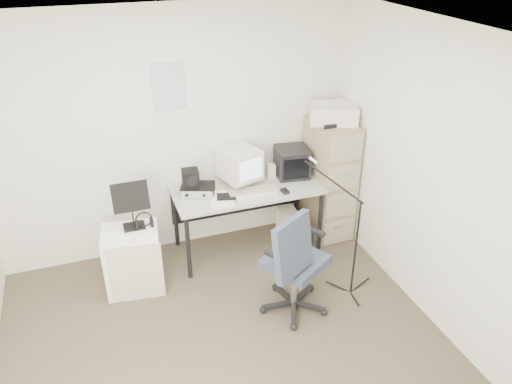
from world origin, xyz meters
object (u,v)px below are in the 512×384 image
object	(u,v)px
side_cart	(133,260)
filing_cabinet	(329,179)
office_chair	(295,260)
desk	(247,218)

from	to	relation	value
side_cart	filing_cabinet	bearing A→B (deg)	15.18
office_chair	side_cart	size ratio (longest dim) A/B	1.69
filing_cabinet	side_cart	bearing A→B (deg)	-172.36
desk	side_cart	distance (m)	1.25
filing_cabinet	office_chair	distance (m)	1.39
filing_cabinet	office_chair	bearing A→B (deg)	-128.74
desk	side_cart	bearing A→B (deg)	-167.92
office_chair	side_cart	distance (m)	1.54
filing_cabinet	side_cart	size ratio (longest dim) A/B	2.06
desk	office_chair	xyz separation A→B (m)	(0.08, -1.05, 0.17)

